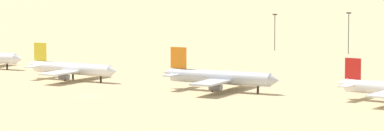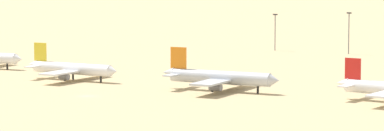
# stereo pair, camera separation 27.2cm
# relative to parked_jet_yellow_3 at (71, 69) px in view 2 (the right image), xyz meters

# --- Properties ---
(ground) EXTENTS (4000.00, 4000.00, 0.00)m
(ground) POSITION_rel_parked_jet_yellow_3_xyz_m (26.16, -24.91, -3.48)
(ground) COLOR tan
(parked_jet_yellow_3) EXTENTS (32.12, 27.03, 10.61)m
(parked_jet_yellow_3) POSITION_rel_parked_jet_yellow_3_xyz_m (0.00, 0.00, 0.00)
(parked_jet_yellow_3) COLOR white
(parked_jet_yellow_3) RESTS_ON ground
(parked_jet_orange_4) EXTENTS (34.75, 29.45, 11.48)m
(parked_jet_orange_4) POSITION_rel_parked_jet_yellow_3_xyz_m (49.36, 2.74, 0.28)
(parked_jet_orange_4) COLOR silver
(parked_jet_orange_4) RESTS_ON ground
(light_pole_west) EXTENTS (1.80, 0.50, 14.08)m
(light_pole_west) POSITION_rel_parked_jet_yellow_3_xyz_m (1.34, 119.26, 4.75)
(light_pole_west) COLOR #59595E
(light_pole_west) RESTS_ON ground
(light_pole_mid) EXTENTS (1.80, 0.50, 15.45)m
(light_pole_mid) POSITION_rel_parked_jet_yellow_3_xyz_m (31.14, 121.72, 5.45)
(light_pole_mid) COLOR #59595E
(light_pole_mid) RESTS_ON ground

